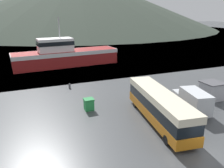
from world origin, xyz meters
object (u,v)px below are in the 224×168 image
delivery_van (192,100)px  dock_kiosk (212,91)px  fishing_boat (65,55)px  storage_bin (89,104)px  tour_bus (159,106)px  small_boat (29,63)px

delivery_van → dock_kiosk: delivery_van is taller
delivery_van → fishing_boat: (-9.60, 28.14, 0.92)m
delivery_van → dock_kiosk: bearing=33.5°
storage_bin → dock_kiosk: size_ratio=0.54×
delivery_van → storage_bin: size_ratio=4.40×
delivery_van → storage_bin: bearing=168.7°
storage_bin → tour_bus: bearing=-42.8°
delivery_van → fishing_boat: size_ratio=0.28×
fishing_boat → storage_bin: size_ratio=15.97×
delivery_van → fishing_boat: 29.75m
fishing_boat → tour_bus: bearing=3.9°
dock_kiosk → small_boat: bearing=126.8°
fishing_boat → small_boat: (-7.26, 2.84, -1.83)m
dock_kiosk → small_boat: dock_kiosk is taller
dock_kiosk → tour_bus: bearing=-164.4°
delivery_van → fishing_boat: bearing=120.5°
fishing_boat → dock_kiosk: size_ratio=8.59×
storage_bin → small_boat: 26.96m
fishing_boat → storage_bin: 23.57m
delivery_van → small_boat: (-16.86, 30.98, -0.91)m
delivery_van → storage_bin: 11.97m
fishing_boat → dock_kiosk: bearing=23.9°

